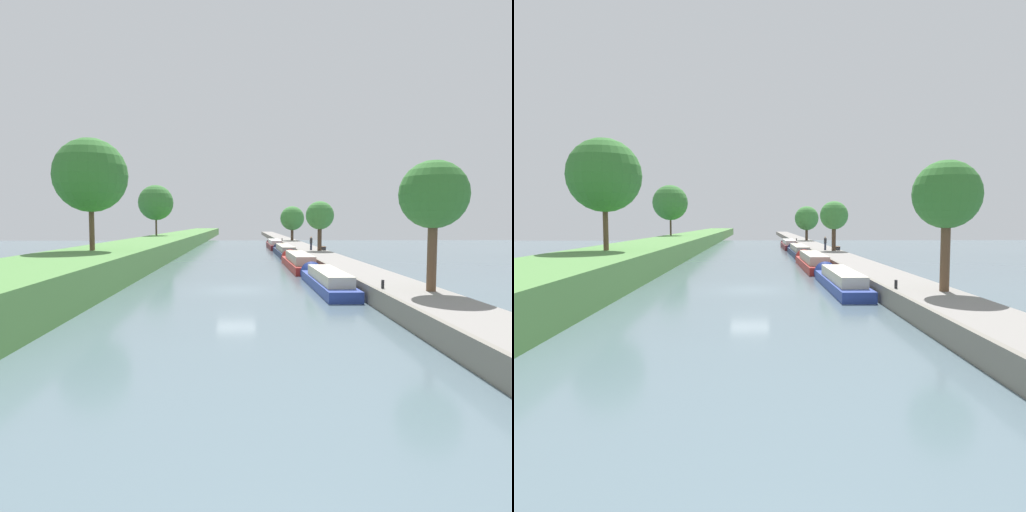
# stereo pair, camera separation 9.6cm
# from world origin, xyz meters

# --- Properties ---
(ground_plane) EXTENTS (160.00, 160.00, 0.00)m
(ground_plane) POSITION_xyz_m (0.00, 0.00, 0.00)
(ground_plane) COLOR slate
(left_grassy_bank) EXTENTS (7.67, 260.00, 2.14)m
(left_grassy_bank) POSITION_xyz_m (-11.32, 0.00, 1.07)
(left_grassy_bank) COLOR #518442
(left_grassy_bank) RESTS_ON ground_plane
(right_towpath) EXTENTS (3.39, 260.00, 0.97)m
(right_towpath) POSITION_xyz_m (9.18, 0.00, 0.48)
(right_towpath) COLOR gray
(right_towpath) RESTS_ON ground_plane
(stone_quay) EXTENTS (0.25, 260.00, 1.02)m
(stone_quay) POSITION_xyz_m (7.36, 0.00, 0.51)
(stone_quay) COLOR gray
(stone_quay) RESTS_ON ground_plane
(narrowboat_blue) EXTENTS (1.94, 12.69, 1.92)m
(narrowboat_blue) POSITION_xyz_m (6.04, 1.03, 0.53)
(narrowboat_blue) COLOR #283D93
(narrowboat_blue) RESTS_ON ground_plane
(narrowboat_red) EXTENTS (2.10, 14.68, 2.13)m
(narrowboat_red) POSITION_xyz_m (5.82, 14.81, 0.60)
(narrowboat_red) COLOR maroon
(narrowboat_red) RESTS_ON ground_plane
(narrowboat_navy) EXTENTS (1.97, 16.47, 1.99)m
(narrowboat_navy) POSITION_xyz_m (6.03, 31.59, 0.57)
(narrowboat_navy) COLOR #141E42
(narrowboat_navy) RESTS_ON ground_plane
(narrowboat_maroon) EXTENTS (2.03, 14.82, 2.06)m
(narrowboat_maroon) POSITION_xyz_m (5.82, 47.71, 0.61)
(narrowboat_maroon) COLOR maroon
(narrowboat_maroon) RESTS_ON ground_plane
(tree_rightbank_near) EXTENTS (3.41, 3.41, 6.57)m
(tree_rightbank_near) POSITION_xyz_m (9.94, -7.21, 5.77)
(tree_rightbank_near) COLOR brown
(tree_rightbank_near) RESTS_ON right_towpath
(tree_rightbank_midnear) EXTENTS (3.41, 3.41, 5.96)m
(tree_rightbank_midnear) POSITION_xyz_m (9.79, 25.65, 5.17)
(tree_rightbank_midnear) COLOR #4C3828
(tree_rightbank_midnear) RESTS_ON right_towpath
(tree_rightbank_midfar) EXTENTS (4.46, 4.46, 6.34)m
(tree_rightbank_midfar) POSITION_xyz_m (9.79, 56.09, 5.06)
(tree_rightbank_midfar) COLOR #4C3828
(tree_rightbank_midfar) RESTS_ON right_towpath
(tree_leftbank_downstream) EXTENTS (5.88, 5.88, 8.44)m
(tree_leftbank_downstream) POSITION_xyz_m (-14.03, 48.68, 7.63)
(tree_leftbank_downstream) COLOR #4C3828
(tree_leftbank_downstream) RESTS_ON left_grassy_bank
(tree_leftbank_upstream) EXTENTS (5.92, 5.92, 9.01)m
(tree_leftbank_upstream) POSITION_xyz_m (-11.77, 7.83, 8.18)
(tree_leftbank_upstream) COLOR brown
(tree_leftbank_upstream) RESTS_ON left_grassy_bank
(person_walking) EXTENTS (0.34, 0.34, 1.66)m
(person_walking) POSITION_xyz_m (8.99, 27.12, 1.84)
(person_walking) COLOR #282D42
(person_walking) RESTS_ON right_towpath
(mooring_bollard_near) EXTENTS (0.16, 0.16, 0.45)m
(mooring_bollard_near) POSITION_xyz_m (7.78, -6.18, 1.19)
(mooring_bollard_near) COLOR black
(mooring_bollard_near) RESTS_ON right_towpath
(mooring_bollard_far) EXTENTS (0.16, 0.16, 0.45)m
(mooring_bollard_far) POSITION_xyz_m (7.78, 54.63, 1.19)
(mooring_bollard_far) COLOR black
(mooring_bollard_far) RESTS_ON right_towpath
(park_bench) EXTENTS (0.44, 1.50, 0.47)m
(park_bench) POSITION_xyz_m (10.43, 26.46, 1.31)
(park_bench) COLOR #333338
(park_bench) RESTS_ON right_towpath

